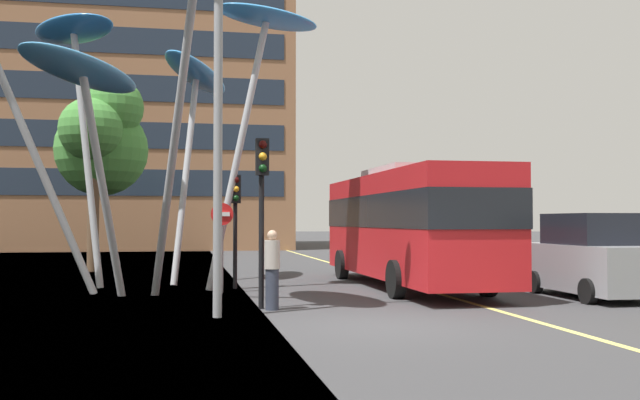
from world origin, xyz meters
TOP-DOWN VIEW (x-y plane):
  - ground at (-0.63, 0.00)m, footprint 120.00×240.00m
  - red_bus at (2.73, 7.34)m, footprint 2.73×10.73m
  - leaf_sculpture at (-4.98, 7.39)m, footprint 11.49×12.65m
  - traffic_light_kerb_near at (-1.99, 2.83)m, footprint 0.28×0.42m
  - traffic_light_kerb_far at (-2.23, 7.67)m, footprint 0.28×0.42m
  - car_parked_mid at (6.48, 3.69)m, footprint 2.07×4.17m
  - street_lamp at (-2.76, 1.64)m, footprint 1.31×0.44m
  - tree_pavement_near at (-6.88, 16.61)m, footprint 3.66×4.51m
  - pedestrian at (-1.78, 2.64)m, footprint 0.34×0.34m
  - no_entry_sign at (-2.66, 6.57)m, footprint 0.60×0.12m
  - backdrop_building at (-9.49, 42.01)m, footprint 26.13×15.56m

SIDE VIEW (x-z plane):
  - ground at x=-0.63m, z-range -0.10..0.00m
  - pedestrian at x=-1.78m, z-range 0.01..1.74m
  - car_parked_mid at x=6.48m, z-range -0.07..2.05m
  - no_entry_sign at x=-2.66m, z-range 0.41..2.82m
  - red_bus at x=2.73m, z-range 0.16..3.66m
  - traffic_light_kerb_far at x=-2.23m, z-range 0.74..3.97m
  - traffic_light_kerb_near at x=-1.99m, z-range 0.84..4.57m
  - tree_pavement_near at x=-6.88m, z-range 1.35..8.99m
  - street_lamp at x=-2.76m, z-range 1.07..9.98m
  - leaf_sculpture at x=-4.98m, z-range 2.39..10.98m
  - backdrop_building at x=-9.49m, z-range 0.00..24.08m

